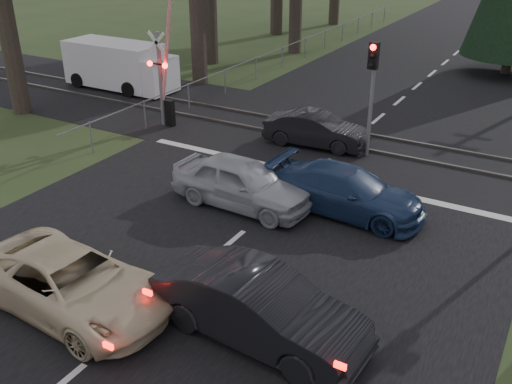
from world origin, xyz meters
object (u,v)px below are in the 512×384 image
Objects in this scene: traffic_signal_center at (372,80)px; cream_coupe at (71,283)px; dark_hatchback at (259,308)px; white_van at (122,66)px; dark_car_far at (316,130)px; crossing_signal at (165,77)px; silver_car at (242,183)px; blue_sedan at (346,191)px.

cream_coupe is (-2.49, -11.68, -2.13)m from traffic_signal_center.
white_van is at bearing 53.11° from dark_hatchback.
dark_car_far is (-3.56, 10.55, -0.12)m from dark_hatchback.
dark_hatchback is at bearing -44.35° from crossing_signal.
traffic_signal_center is (8.27, 0.89, 0.75)m from crossing_signal.
traffic_signal_center is 6.20m from silver_car.
blue_sedan is (0.98, -4.39, -2.13)m from traffic_signal_center.
white_van is (-13.69, 2.49, -1.66)m from traffic_signal_center.
blue_sedan is at bearing -150.93° from dark_car_far.
cream_coupe is 1.05× the size of blue_sedan.
blue_sedan is at bearing 8.81° from dark_hatchback.
white_van is (-11.68, 2.43, 0.51)m from dark_car_far.
dark_hatchback is at bearing -69.90° from cream_coupe.
traffic_signal_center is 4.98m from blue_sedan.
cream_coupe is at bearing -61.81° from crossing_signal.
crossing_signal is 1.59× the size of silver_car.
cream_coupe reaches higher than dark_car_far.
crossing_signal is at bearing 49.19° from dark_hatchback.
white_van is at bearing 42.02° from cream_coupe.
crossing_signal is 13.79m from dark_hatchback.
dark_hatchback is 6.00m from silver_car.
dark_hatchback is at bearing -172.19° from blue_sedan.
traffic_signal_center is 0.94× the size of silver_car.
blue_sedan is 1.20× the size of dark_car_far.
cream_coupe is 11.75m from dark_car_far.
crossing_signal is 1.50× the size of blue_sedan.
crossing_signal is 6.49m from dark_car_far.
traffic_signal_center reaches higher than dark_car_far.
blue_sedan is (-0.56, 6.10, -0.08)m from dark_hatchback.
blue_sedan is at bearing -20.72° from crossing_signal.
cream_coupe is 1.26× the size of dark_car_far.
dark_hatchback is 1.18× the size of dark_car_far.
crossing_signal is 9.99m from blue_sedan.
silver_car is at bearing -2.24° from cream_coupe.
silver_car is (6.42, -4.65, -1.31)m from crossing_signal.
cream_coupe is at bearing 109.95° from dark_hatchback.
crossing_signal is at bearing 71.81° from blue_sedan.
cream_coupe reaches higher than blue_sedan.
blue_sedan is 5.37m from dark_car_far.
cream_coupe is 8.07m from blue_sedan.
silver_car reaches higher than blue_sedan.
crossing_signal is 8.04m from silver_car.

